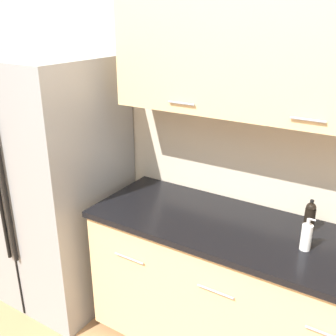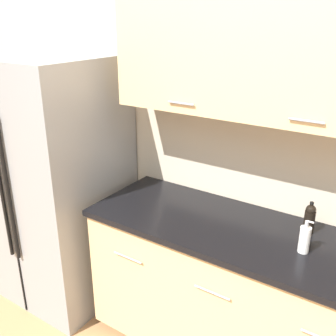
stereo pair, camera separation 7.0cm
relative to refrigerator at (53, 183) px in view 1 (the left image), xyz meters
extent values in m
cube|color=beige|center=(1.51, 0.42, 0.41)|extent=(10.00, 0.05, 2.60)
cube|color=#E0B77F|center=(1.68, 0.24, 1.07)|extent=(2.21, 0.32, 0.89)
cylinder|color=#99999E|center=(1.01, 0.07, 0.68)|extent=(0.16, 0.01, 0.01)
cylinder|color=#99999E|center=(1.68, 0.07, 0.68)|extent=(0.16, 0.01, 0.01)
cube|color=#E0B77F|center=(1.68, 0.08, -0.40)|extent=(2.28, 0.62, 0.80)
cube|color=black|center=(1.68, 0.07, 0.02)|extent=(2.30, 0.64, 0.03)
cylinder|color=#99999E|center=(0.86, -0.24, -0.18)|extent=(0.20, 0.01, 0.01)
cylinder|color=#99999E|center=(1.41, -0.24, -0.18)|extent=(0.20, 0.01, 0.01)
cylinder|color=#99999E|center=(1.95, -0.24, -0.18)|extent=(0.20, 0.01, 0.01)
cube|color=gray|center=(0.00, 0.00, 0.00)|extent=(0.89, 0.77, 1.77)
cube|color=black|center=(0.00, -0.39, 0.00)|extent=(0.01, 0.01, 1.74)
cylinder|color=black|center=(0.04, -0.40, 0.09)|extent=(0.02, 0.02, 0.97)
cylinder|color=white|center=(1.75, 0.04, 0.10)|extent=(0.05, 0.05, 0.14)
cylinder|color=#B2B2B5|center=(1.75, 0.04, 0.19)|extent=(0.02, 0.02, 0.04)
cylinder|color=#B2B2B5|center=(1.77, 0.04, 0.21)|extent=(0.03, 0.01, 0.01)
cylinder|color=black|center=(1.72, 0.24, 0.10)|extent=(0.06, 0.06, 0.13)
sphere|color=black|center=(1.72, 0.24, 0.17)|extent=(0.05, 0.05, 0.05)
cylinder|color=black|center=(1.72, 0.24, 0.18)|extent=(0.02, 0.02, 0.04)
cylinder|color=black|center=(1.72, 0.24, 0.21)|extent=(0.02, 0.02, 0.01)
camera|label=1|loc=(2.06, -1.74, 1.13)|focal=42.00mm
camera|label=2|loc=(2.11, -1.71, 1.13)|focal=42.00mm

